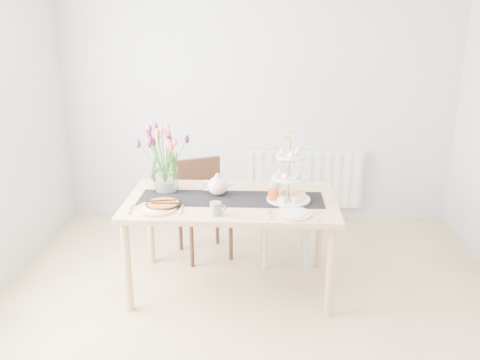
{
  "coord_description": "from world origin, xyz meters",
  "views": [
    {
      "loc": [
        0.08,
        -2.88,
        2.1
      ],
      "look_at": [
        -0.1,
        0.69,
        0.92
      ],
      "focal_mm": 38.0,
      "sensor_mm": 36.0,
      "label": 1
    }
  ],
  "objects_px": {
    "cream_jug": "(275,185)",
    "mug_orange": "(274,196)",
    "cake_stand": "(289,184)",
    "tart_tin": "(163,205)",
    "mug_grey": "(216,209)",
    "plate_left": "(156,209)",
    "chair_brown": "(202,200)",
    "tulip_vase": "(164,149)",
    "chair_white": "(284,206)",
    "teapot": "(218,186)",
    "plate_right": "(293,214)",
    "dining_table": "(231,208)",
    "radiator": "(304,179)"
  },
  "relations": [
    {
      "from": "tulip_vase",
      "to": "plate_right",
      "type": "relative_size",
      "value": 2.36
    },
    {
      "from": "dining_table",
      "to": "teapot",
      "type": "distance_m",
      "value": 0.2
    },
    {
      "from": "cake_stand",
      "to": "chair_brown",
      "type": "bearing_deg",
      "value": 138.88
    },
    {
      "from": "plate_left",
      "to": "chair_white",
      "type": "bearing_deg",
      "value": 40.28
    },
    {
      "from": "dining_table",
      "to": "mug_orange",
      "type": "relative_size",
      "value": 16.08
    },
    {
      "from": "tulip_vase",
      "to": "teapot",
      "type": "xyz_separation_m",
      "value": [
        0.42,
        -0.09,
        -0.27
      ]
    },
    {
      "from": "chair_white",
      "to": "cake_stand",
      "type": "relative_size",
      "value": 1.74
    },
    {
      "from": "cream_jug",
      "to": "mug_orange",
      "type": "distance_m",
      "value": 0.28
    },
    {
      "from": "chair_white",
      "to": "plate_left",
      "type": "distance_m",
      "value": 1.29
    },
    {
      "from": "cream_jug",
      "to": "plate_right",
      "type": "relative_size",
      "value": 0.32
    },
    {
      "from": "chair_white",
      "to": "cake_stand",
      "type": "height_order",
      "value": "cake_stand"
    },
    {
      "from": "chair_white",
      "to": "cake_stand",
      "type": "bearing_deg",
      "value": -92.43
    },
    {
      "from": "chair_brown",
      "to": "cake_stand",
      "type": "distance_m",
      "value": 1.06
    },
    {
      "from": "radiator",
      "to": "cream_jug",
      "type": "xyz_separation_m",
      "value": [
        -0.33,
        -1.21,
        0.34
      ]
    },
    {
      "from": "chair_white",
      "to": "cream_jug",
      "type": "height_order",
      "value": "same"
    },
    {
      "from": "radiator",
      "to": "plate_right",
      "type": "xyz_separation_m",
      "value": [
        -0.21,
        -1.74,
        0.31
      ]
    },
    {
      "from": "cake_stand",
      "to": "plate_left",
      "type": "height_order",
      "value": "cake_stand"
    },
    {
      "from": "chair_white",
      "to": "tart_tin",
      "type": "distance_m",
      "value": 1.22
    },
    {
      "from": "cake_stand",
      "to": "dining_table",
      "type": "bearing_deg",
      "value": 177.41
    },
    {
      "from": "mug_grey",
      "to": "cake_stand",
      "type": "bearing_deg",
      "value": 21.13
    },
    {
      "from": "chair_brown",
      "to": "mug_orange",
      "type": "distance_m",
      "value": 0.97
    },
    {
      "from": "mug_orange",
      "to": "plate_right",
      "type": "xyz_separation_m",
      "value": [
        0.13,
        -0.25,
        -0.04
      ]
    },
    {
      "from": "chair_white",
      "to": "tulip_vase",
      "type": "distance_m",
      "value": 1.21
    },
    {
      "from": "plate_left",
      "to": "tart_tin",
      "type": "bearing_deg",
      "value": 58.65
    },
    {
      "from": "plate_left",
      "to": "chair_brown",
      "type": "bearing_deg",
      "value": 75.9
    },
    {
      "from": "dining_table",
      "to": "cream_jug",
      "type": "bearing_deg",
      "value": 34.57
    },
    {
      "from": "radiator",
      "to": "tart_tin",
      "type": "bearing_deg",
      "value": -125.41
    },
    {
      "from": "dining_table",
      "to": "chair_white",
      "type": "bearing_deg",
      "value": 52.75
    },
    {
      "from": "mug_grey",
      "to": "mug_orange",
      "type": "xyz_separation_m",
      "value": [
        0.41,
        0.28,
        0.0
      ]
    },
    {
      "from": "cream_jug",
      "to": "tart_tin",
      "type": "distance_m",
      "value": 0.93
    },
    {
      "from": "dining_table",
      "to": "chair_brown",
      "type": "xyz_separation_m",
      "value": [
        -0.31,
        0.63,
        -0.17
      ]
    },
    {
      "from": "tart_tin",
      "to": "mug_grey",
      "type": "xyz_separation_m",
      "value": [
        0.4,
        -0.15,
        0.03
      ]
    },
    {
      "from": "cream_jug",
      "to": "chair_brown",
      "type": "bearing_deg",
      "value": 169.0
    },
    {
      "from": "cake_stand",
      "to": "mug_orange",
      "type": "bearing_deg",
      "value": -167.66
    },
    {
      "from": "radiator",
      "to": "mug_grey",
      "type": "bearing_deg",
      "value": -113.0
    },
    {
      "from": "cream_jug",
      "to": "dining_table",
      "type": "bearing_deg",
      "value": -125.16
    },
    {
      "from": "cream_jug",
      "to": "plate_left",
      "type": "height_order",
      "value": "cream_jug"
    },
    {
      "from": "radiator",
      "to": "tart_tin",
      "type": "distance_m",
      "value": 2.02
    },
    {
      "from": "cake_stand",
      "to": "tart_tin",
      "type": "bearing_deg",
      "value": -170.21
    },
    {
      "from": "plate_left",
      "to": "plate_right",
      "type": "height_order",
      "value": "plate_left"
    },
    {
      "from": "chair_brown",
      "to": "tulip_vase",
      "type": "bearing_deg",
      "value": -139.83
    },
    {
      "from": "mug_grey",
      "to": "chair_brown",
      "type": "bearing_deg",
      "value": 93.61
    },
    {
      "from": "dining_table",
      "to": "plate_right",
      "type": "relative_size",
      "value": 5.98
    },
    {
      "from": "tart_tin",
      "to": "plate_left",
      "type": "bearing_deg",
      "value": -121.35
    },
    {
      "from": "tart_tin",
      "to": "mug_grey",
      "type": "distance_m",
      "value": 0.43
    },
    {
      "from": "tulip_vase",
      "to": "cream_jug",
      "type": "distance_m",
      "value": 0.92
    },
    {
      "from": "cake_stand",
      "to": "cream_jug",
      "type": "height_order",
      "value": "cake_stand"
    },
    {
      "from": "chair_brown",
      "to": "plate_left",
      "type": "distance_m",
      "value": 0.94
    },
    {
      "from": "plate_right",
      "to": "plate_left",
      "type": "bearing_deg",
      "value": 177.11
    },
    {
      "from": "cake_stand",
      "to": "mug_orange",
      "type": "relative_size",
      "value": 4.84
    }
  ]
}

